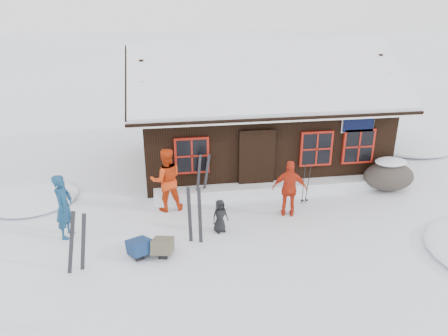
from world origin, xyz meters
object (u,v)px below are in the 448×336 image
Objects in this scene: ski_pair_left at (77,243)px; backpack_blue at (139,250)px; skier_orange_left at (166,180)px; skier_crouched at (220,216)px; ski_poles at (306,185)px; skier_teal at (64,206)px; backpack_olive at (163,249)px; boulder at (389,175)px; skier_orange_right at (290,189)px.

ski_pair_left is 2.50× the size of backpack_blue.
backpack_blue is at bearing 65.70° from skier_orange_left.
ski_poles is at bearing 4.98° from skier_crouched.
backpack_blue is at bearing -177.95° from skier_crouched.
ski_poles is (2.76, 1.26, 0.13)m from skier_crouched.
skier_teal is 1.10× the size of ski_pair_left.
skier_teal reaches higher than backpack_olive.
skier_crouched is 5.98m from boulder.
boulder is at bearing -145.75° from skier_orange_right.
skier_teal is 1.88× the size of skier_crouched.
skier_teal is 1.74m from ski_pair_left.
skier_teal is 2.85m from skier_orange_left.
skier_orange_right is at bearing -136.62° from ski_poles.
skier_teal is 1.38× the size of ski_poles.
ski_poles is at bearing 170.55° from skier_orange_left.
backpack_blue reaches higher than backpack_olive.
backpack_olive is (-7.24, -2.66, -0.31)m from boulder.
skier_crouched is at bearing 42.67° from backpack_olive.
skier_orange_right reaches higher than backpack_olive.
backpack_blue is (1.31, 0.42, -0.57)m from ski_pair_left.
boulder reaches higher than skier_crouched.
skier_orange_right is 1.31× the size of ski_poles.
backpack_olive is at bearing -159.82° from boulder.
skier_orange_right is (3.38, -0.90, -0.12)m from skier_orange_left.
skier_teal is 2.82m from backpack_olive.
ski_pair_left is at bearing 46.76° from skier_orange_left.
skier_teal is 0.92× the size of skier_orange_left.
skier_orange_right is at bearing 35.27° from backpack_olive.
skier_crouched is 1.49× the size of backpack_olive.
skier_orange_right is 1.00m from ski_poles.
backpack_olive is (0.56, -0.04, -0.00)m from backpack_blue.
skier_orange_left is 2.04× the size of skier_crouched.
skier_crouched is at bearing 32.32° from skier_orange_right.
ski_pair_left is at bearing 173.91° from backpack_blue.
skier_orange_right is at bearing -3.45° from skier_crouched.
boulder is 2.62× the size of backpack_olive.
skier_orange_left reaches higher than backpack_blue.
ski_pair_left is (0.55, -1.64, -0.13)m from skier_teal.
ski_pair_left is at bearing -179.49° from skier_crouched.
skier_teal is 3.99m from skier_crouched.
skier_crouched is at bearing -155.40° from ski_poles.
ski_pair_left reaches higher than backpack_olive.
ski_pair_left is (-5.45, -1.84, -0.09)m from skier_orange_right.
ski_poles is (-2.95, -0.53, 0.11)m from boulder.
ski_pair_left reaches higher than ski_poles.
skier_crouched is (1.32, -1.50, -0.48)m from skier_orange_left.
ski_poles reaches higher than backpack_olive.
boulder is at bearing -5.14° from backpack_blue.
backpack_blue is at bearing 35.14° from skier_orange_right.
skier_orange_left is at bearing 111.86° from skier_crouched.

